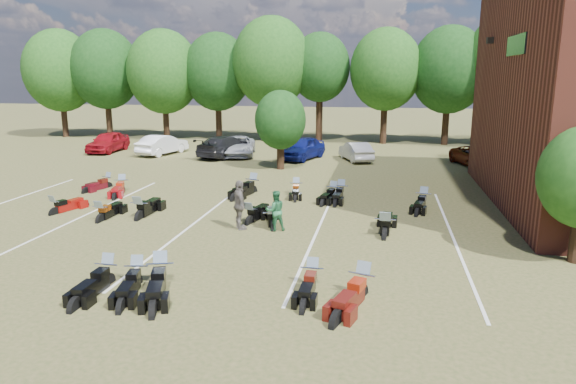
% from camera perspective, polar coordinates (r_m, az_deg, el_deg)
% --- Properties ---
extents(ground, '(160.00, 160.00, 0.00)m').
position_cam_1_polar(ground, '(17.46, -4.49, -6.65)').
color(ground, brown).
rests_on(ground, ground).
extents(car_0, '(2.02, 4.63, 1.55)m').
position_cam_1_polar(car_0, '(42.16, -19.38, 5.28)').
color(car_0, maroon).
rests_on(car_0, ground).
extents(car_1, '(2.64, 4.71, 1.47)m').
position_cam_1_polar(car_1, '(39.64, -13.78, 5.14)').
color(car_1, white).
rests_on(car_1, ground).
extents(car_2, '(3.32, 5.46, 1.41)m').
position_cam_1_polar(car_2, '(37.98, -5.59, 5.08)').
color(car_2, '#989BA1').
rests_on(car_2, ground).
extents(car_3, '(3.64, 5.71, 1.54)m').
position_cam_1_polar(car_3, '(37.62, -6.90, 5.07)').
color(car_3, black).
rests_on(car_3, ground).
extents(car_4, '(3.17, 4.94, 1.56)m').
position_cam_1_polar(car_4, '(36.28, 1.59, 4.89)').
color(car_4, navy).
rests_on(car_4, ground).
extents(car_5, '(2.72, 4.18, 1.30)m').
position_cam_1_polar(car_5, '(35.98, 7.55, 4.50)').
color(car_5, '#B8B7B3').
rests_on(car_5, ground).
extents(car_6, '(3.44, 5.00, 1.27)m').
position_cam_1_polar(car_6, '(35.73, 20.31, 3.73)').
color(car_6, '#4F0F04').
rests_on(car_6, ground).
extents(car_7, '(3.57, 5.59, 1.51)m').
position_cam_1_polar(car_7, '(36.30, 22.71, 3.85)').
color(car_7, '#343538').
rests_on(car_7, ground).
extents(person_green, '(0.94, 0.86, 1.56)m').
position_cam_1_polar(person_green, '(19.52, -1.41, -2.09)').
color(person_green, '#26663C').
rests_on(person_green, ground).
extents(person_grey, '(0.97, 1.22, 1.93)m').
position_cam_1_polar(person_grey, '(19.71, -5.40, -1.45)').
color(person_grey, '#615A53').
rests_on(person_grey, ground).
extents(motorcycle_2, '(0.73, 2.24, 1.25)m').
position_cam_1_polar(motorcycle_2, '(15.70, -19.36, -9.67)').
color(motorcycle_2, black).
rests_on(motorcycle_2, ground).
extents(motorcycle_3, '(1.51, 2.60, 1.38)m').
position_cam_1_polar(motorcycle_3, '(15.16, -13.90, -10.11)').
color(motorcycle_3, black).
rests_on(motorcycle_3, ground).
extents(motorcycle_4, '(1.12, 2.27, 1.21)m').
position_cam_1_polar(motorcycle_4, '(15.36, -16.36, -9.95)').
color(motorcycle_4, black).
rests_on(motorcycle_4, ground).
extents(motorcycle_5, '(0.69, 2.10, 1.17)m').
position_cam_1_polar(motorcycle_5, '(14.68, 2.67, -10.50)').
color(motorcycle_5, black).
rests_on(motorcycle_5, ground).
extents(motorcycle_6, '(1.46, 2.54, 1.35)m').
position_cam_1_polar(motorcycle_6, '(14.19, 8.15, -11.49)').
color(motorcycle_6, '#4C0F0A').
rests_on(motorcycle_6, ground).
extents(motorcycle_7, '(1.24, 2.20, 1.17)m').
position_cam_1_polar(motorcycle_7, '(24.13, -24.44, -2.27)').
color(motorcycle_7, maroon).
rests_on(motorcycle_7, ground).
extents(motorcycle_8, '(0.74, 2.23, 1.24)m').
position_cam_1_polar(motorcycle_8, '(22.26, -20.07, -3.09)').
color(motorcycle_8, black).
rests_on(motorcycle_8, ground).
extents(motorcycle_9, '(0.82, 2.48, 1.38)m').
position_cam_1_polar(motorcycle_9, '(22.13, -16.14, -2.90)').
color(motorcycle_9, black).
rests_on(motorcycle_9, ground).
extents(motorcycle_10, '(1.45, 2.49, 1.32)m').
position_cam_1_polar(motorcycle_10, '(19.91, -1.73, -4.13)').
color(motorcycle_10, black).
rests_on(motorcycle_10, ground).
extents(motorcycle_12, '(1.16, 2.34, 1.25)m').
position_cam_1_polar(motorcycle_12, '(20.68, -4.27, -3.52)').
color(motorcycle_12, black).
rests_on(motorcycle_12, ground).
extents(motorcycle_13, '(0.97, 2.57, 1.41)m').
position_cam_1_polar(motorcycle_13, '(19.19, 10.66, -5.02)').
color(motorcycle_13, black).
rests_on(motorcycle_13, ground).
extents(motorcycle_14, '(1.18, 2.12, 1.12)m').
position_cam_1_polar(motorcycle_14, '(28.83, -19.38, 0.49)').
color(motorcycle_14, '#480A12').
rests_on(motorcycle_14, ground).
extents(motorcycle_15, '(1.29, 2.35, 1.25)m').
position_cam_1_polar(motorcycle_15, '(27.49, -17.92, 0.01)').
color(motorcycle_15, maroon).
rests_on(motorcycle_15, ground).
extents(motorcycle_16, '(1.39, 2.61, 1.39)m').
position_cam_1_polar(motorcycle_16, '(26.03, -3.95, -0.08)').
color(motorcycle_16, black).
rests_on(motorcycle_16, ground).
extents(motorcycle_17, '(0.94, 2.15, 1.16)m').
position_cam_1_polar(motorcycle_17, '(25.68, 0.91, -0.23)').
color(motorcycle_17, black).
rests_on(motorcycle_17, ground).
extents(motorcycle_18, '(1.09, 2.20, 1.17)m').
position_cam_1_polar(motorcycle_18, '(24.83, 4.99, -0.73)').
color(motorcycle_18, black).
rests_on(motorcycle_18, ground).
extents(motorcycle_19, '(0.87, 2.29, 1.25)m').
position_cam_1_polar(motorcycle_19, '(24.96, 5.88, -0.68)').
color(motorcycle_19, black).
rests_on(motorcycle_19, ground).
extents(motorcycle_20, '(1.19, 2.35, 1.26)m').
position_cam_1_polar(motorcycle_20, '(24.01, 14.74, -1.59)').
color(motorcycle_20, black).
rests_on(motorcycle_20, ground).
extents(tree_line, '(56.00, 6.00, 9.79)m').
position_cam_1_polar(tree_line, '(45.20, 3.90, 13.47)').
color(tree_line, black).
rests_on(tree_line, ground).
extents(young_tree_midfield, '(3.20, 3.20, 4.70)m').
position_cam_1_polar(young_tree_midfield, '(32.13, -0.85, 8.00)').
color(young_tree_midfield, black).
rests_on(young_tree_midfield, ground).
extents(parking_lines, '(20.10, 14.00, 0.01)m').
position_cam_1_polar(parking_lines, '(21.07, -10.28, -3.36)').
color(parking_lines, silver).
rests_on(parking_lines, ground).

